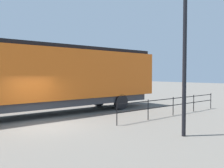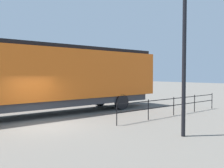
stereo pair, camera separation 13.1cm
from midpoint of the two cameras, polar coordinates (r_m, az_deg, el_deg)
ground_plane at (r=12.53m, az=-15.39°, el=-9.46°), size 120.00×120.00×0.00m
locomotive at (r=15.65m, az=-15.50°, el=1.79°), size 2.90×17.76×4.32m
lamp_post at (r=10.56m, az=16.22°, el=13.29°), size 0.45×0.45×7.08m
platform_fence at (r=15.56m, az=13.76°, el=-4.35°), size 0.05×9.29×1.14m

